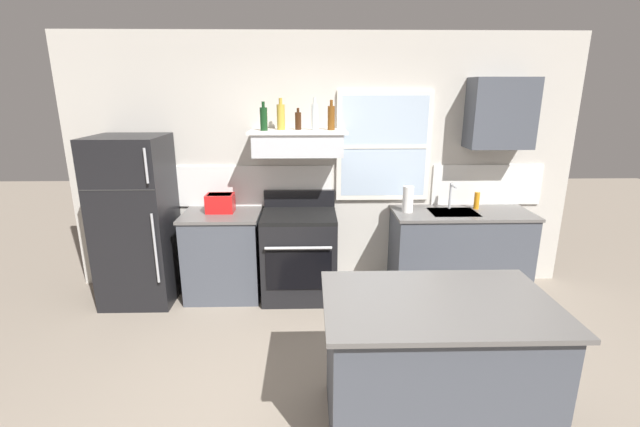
{
  "coord_description": "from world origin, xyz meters",
  "views": [
    {
      "loc": [
        -0.14,
        -2.42,
        2.14
      ],
      "look_at": [
        -0.05,
        1.2,
        1.1
      ],
      "focal_mm": 24.42,
      "sensor_mm": 36.0,
      "label": 1
    }
  ],
  "objects": [
    {
      "name": "bottle_amber_wine",
      "position": [
        0.08,
        1.96,
        1.87
      ],
      "size": [
        0.07,
        0.07,
        0.29
      ],
      "color": "brown",
      "rests_on": "range_hood_shelf"
    },
    {
      "name": "stove_range",
      "position": [
        -0.25,
        1.86,
        0.46
      ],
      "size": [
        0.76,
        0.69,
        1.09
      ],
      "color": "black",
      "rests_on": "ground_plane"
    },
    {
      "name": "paper_towel_roll",
      "position": [
        0.87,
        1.9,
        1.04
      ],
      "size": [
        0.11,
        0.11,
        0.27
      ],
      "primitive_type": "cylinder",
      "color": "white",
      "rests_on": "counter_right_with_sink"
    },
    {
      "name": "range_hood_shelf",
      "position": [
        -0.25,
        1.96,
        1.62
      ],
      "size": [
        0.96,
        0.52,
        0.24
      ],
      "color": "silver"
    },
    {
      "name": "counter_right_with_sink",
      "position": [
        1.45,
        1.9,
        0.46
      ],
      "size": [
        1.43,
        0.63,
        0.91
      ],
      "color": "#474C56",
      "rests_on": "ground_plane"
    },
    {
      "name": "kitchen_island",
      "position": [
        0.64,
        -0.06,
        0.46
      ],
      "size": [
        1.4,
        0.9,
        0.91
      ],
      "color": "#474C56",
      "rests_on": "ground_plane"
    },
    {
      "name": "upper_cabinet_right",
      "position": [
        1.8,
        2.04,
        1.9
      ],
      "size": [
        0.64,
        0.32,
        0.7
      ],
      "color": "#474C56"
    },
    {
      "name": "back_wall",
      "position": [
        0.03,
        2.23,
        1.35
      ],
      "size": [
        5.4,
        0.11,
        2.7
      ],
      "color": "beige",
      "rests_on": "ground_plane"
    },
    {
      "name": "ground_plane",
      "position": [
        0.0,
        0.0,
        0.0
      ],
      "size": [
        16.0,
        16.0,
        0.0
      ],
      "primitive_type": "plane",
      "color": "gray"
    },
    {
      "name": "bottle_dark_green_wine",
      "position": [
        -0.58,
        1.91,
        1.86
      ],
      "size": [
        0.07,
        0.07,
        0.28
      ],
      "color": "#143819",
      "rests_on": "range_hood_shelf"
    },
    {
      "name": "counter_left_of_stove",
      "position": [
        -1.05,
        1.9,
        0.46
      ],
      "size": [
        0.79,
        0.63,
        0.91
      ],
      "color": "#474C56",
      "rests_on": "ground_plane"
    },
    {
      "name": "toaster",
      "position": [
        -1.06,
        1.94,
        1.01
      ],
      "size": [
        0.3,
        0.2,
        0.19
      ],
      "color": "red",
      "rests_on": "counter_left_of_stove"
    },
    {
      "name": "dish_soap_bottle",
      "position": [
        1.63,
        2.0,
        1.0
      ],
      "size": [
        0.06,
        0.06,
        0.18
      ],
      "primitive_type": "cylinder",
      "color": "orange",
      "rests_on": "counter_right_with_sink"
    },
    {
      "name": "bottle_champagne_gold_foil",
      "position": [
        -0.42,
        2.0,
        1.87
      ],
      "size": [
        0.08,
        0.08,
        0.31
      ],
      "color": "#B29333",
      "rests_on": "range_hood_shelf"
    },
    {
      "name": "refrigerator",
      "position": [
        -1.9,
        1.84,
        0.85
      ],
      "size": [
        0.7,
        0.72,
        1.7
      ],
      "color": "black",
      "rests_on": "ground_plane"
    },
    {
      "name": "bottle_brown_stout",
      "position": [
        -0.25,
        1.99,
        1.83
      ],
      "size": [
        0.06,
        0.06,
        0.21
      ],
      "color": "#381E0F",
      "rests_on": "range_hood_shelf"
    },
    {
      "name": "bottle_clear_tall",
      "position": [
        -0.08,
        1.94,
        1.88
      ],
      "size": [
        0.06,
        0.06,
        0.31
      ],
      "color": "silver",
      "rests_on": "range_hood_shelf"
    },
    {
      "name": "sink_faucet",
      "position": [
        1.35,
        2.0,
        1.08
      ],
      "size": [
        0.03,
        0.17,
        0.28
      ],
      "color": "silver",
      "rests_on": "counter_right_with_sink"
    }
  ]
}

